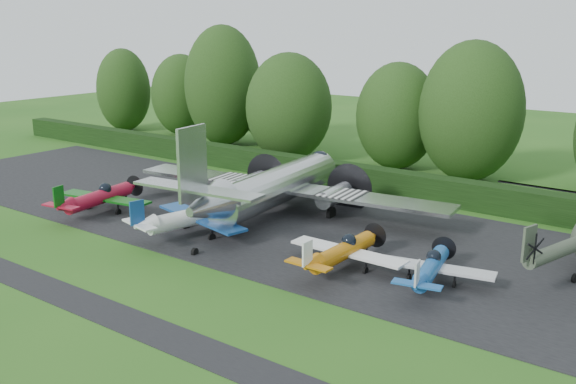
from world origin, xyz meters
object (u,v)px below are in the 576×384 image
Objects in this scene: light_plane_orange at (343,251)px; light_plane_blue at (431,267)px; light_plane_red at (100,197)px; light_plane_white at (194,216)px; transport_plane at (274,186)px.

light_plane_orange is 1.08× the size of light_plane_blue.
light_plane_white is at bearing 11.63° from light_plane_red.
light_plane_orange is (10.75, 0.56, -0.18)m from light_plane_white.
light_plane_white reaches higher than light_plane_orange.
light_plane_orange is (9.22, -5.79, -1.09)m from transport_plane.
light_plane_red is 1.08× the size of light_plane_orange.
light_plane_orange is at bearing 11.79° from light_plane_red.
transport_plane is at bearing 171.94° from light_plane_blue.
light_plane_blue is (15.53, 1.38, -0.26)m from light_plane_white.
light_plane_white is at bearing -177.97° from light_plane_orange.
light_plane_white is (8.88, 0.42, 0.08)m from light_plane_red.
light_plane_red is at bearing -140.80° from transport_plane.
transport_plane reaches higher than light_plane_red.
transport_plane is 3.39× the size of light_plane_orange.
light_plane_blue is at bearing -13.29° from transport_plane.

